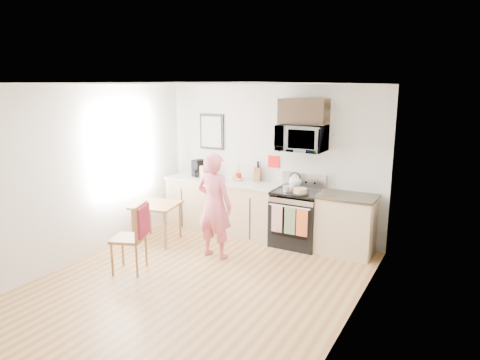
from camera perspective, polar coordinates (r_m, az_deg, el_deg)
The scene contains 28 objects.
floor at distance 5.89m, azimuth -5.71°, elevation -13.53°, with size 4.60×4.60×0.00m, color #945D39.
back_wall at distance 7.41m, azimuth 4.20°, elevation 2.52°, with size 4.00×0.04×2.60m, color beige.
front_wall at distance 3.88m, azimuth -25.96°, elevation -8.10°, with size 4.00×0.04×2.60m, color beige.
left_wall at distance 6.77m, azimuth -20.04°, elevation 0.84°, with size 0.04×4.60×2.60m, color beige.
right_wall at distance 4.64m, azimuth 14.77°, elevation -3.95°, with size 0.04×4.60×2.60m, color beige.
ceiling at distance 5.30m, azimuth -6.33°, elevation 12.63°, with size 4.00×4.60×0.04m, color white.
window at distance 7.25m, azimuth -15.25°, elevation 3.89°, with size 0.06×1.40×1.50m.
cabinet_left at distance 7.71m, azimuth -2.26°, elevation -3.55°, with size 2.10×0.60×0.90m, color #D6BA89.
countertop_left at distance 7.60m, azimuth -2.29°, elevation -0.14°, with size 2.14×0.64×0.04m, color beige.
cabinet_right at distance 6.88m, azimuth 13.95°, elevation -5.93°, with size 0.84×0.60×0.90m, color #D6BA89.
countertop_right at distance 6.75m, azimuth 14.16°, elevation -2.14°, with size 0.88×0.64×0.04m, color black.
range at distance 7.09m, azimuth 7.62°, elevation -5.22°, with size 0.76×0.70×1.16m.
microwave at distance 6.90m, azimuth 8.26°, elevation 5.55°, with size 0.76×0.51×0.42m, color silver.
upper_cabinet at distance 6.91m, azimuth 8.50°, elevation 9.04°, with size 0.76×0.35×0.40m, color black.
wall_art at distance 7.90m, azimuth -3.80°, elevation 6.44°, with size 0.50×0.04×0.65m.
wall_trivet at distance 7.38m, azimuth 4.50°, elevation 2.47°, with size 0.20×0.02×0.20m, color #B7100F.
person at distance 6.45m, azimuth -3.43°, elevation -3.41°, with size 0.59×0.39×1.63m, color #DA3C56.
dining_table at distance 7.27m, azimuth -11.08°, elevation -3.70°, with size 0.73×0.73×0.66m.
chair at distance 6.13m, azimuth -13.50°, elevation -6.27°, with size 0.58×0.54×1.00m.
knife_block at distance 7.48m, azimuth 2.35°, elevation 0.77°, with size 0.11×0.15×0.24m, color brown.
utensil_crock at distance 7.53m, azimuth -0.21°, elevation 0.90°, with size 0.11×0.11×0.32m.
fruit_bowl at distance 7.56m, azimuth -0.30°, elevation 0.27°, with size 0.24×0.24×0.10m.
milk_carton at distance 7.76m, azimuth -4.98°, elevation 1.09°, with size 0.08×0.08×0.22m, color tan.
coffee_maker at distance 7.90m, azimuth -5.58°, elevation 1.53°, with size 0.22×0.28×0.31m.
bread_bag at distance 7.52m, azimuth -3.01°, elevation 0.26°, with size 0.26×0.12×0.10m, color #E2C376.
cake at distance 6.74m, azimuth 8.05°, elevation -1.48°, with size 0.27×0.27×0.09m.
kettle at distance 7.08m, azimuth 7.36°, elevation -0.17°, with size 0.21×0.21×0.27m.
pot at distance 6.86m, azimuth 6.47°, elevation -1.16°, with size 0.18×0.29×0.09m.
Camera 1 is at (3.05, -4.34, 2.58)m, focal length 32.00 mm.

